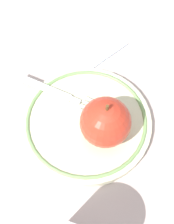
{
  "coord_description": "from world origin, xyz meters",
  "views": [
    {
      "loc": [
        0.21,
        0.08,
        0.45
      ],
      "look_at": [
        -0.0,
        -0.01,
        0.04
      ],
      "focal_mm": 50.0,
      "sensor_mm": 36.0,
      "label": 1
    }
  ],
  "objects_px": {
    "apple_red_whole": "(105,122)",
    "plate": "(87,121)",
    "fork": "(62,95)",
    "napkin_folded": "(78,40)"
  },
  "relations": [
    {
      "from": "fork",
      "to": "napkin_folded",
      "type": "xyz_separation_m",
      "value": [
        -0.13,
        -0.03,
        -0.02
      ]
    },
    {
      "from": "fork",
      "to": "apple_red_whole",
      "type": "bearing_deg",
      "value": -19.93
    },
    {
      "from": "fork",
      "to": "napkin_folded",
      "type": "bearing_deg",
      "value": 106.0
    },
    {
      "from": "apple_red_whole",
      "to": "fork",
      "type": "bearing_deg",
      "value": -111.95
    },
    {
      "from": "napkin_folded",
      "to": "apple_red_whole",
      "type": "bearing_deg",
      "value": 36.12
    },
    {
      "from": "apple_red_whole",
      "to": "fork",
      "type": "height_order",
      "value": "apple_red_whole"
    },
    {
      "from": "plate",
      "to": "napkin_folded",
      "type": "height_order",
      "value": "plate"
    },
    {
      "from": "apple_red_whole",
      "to": "plate",
      "type": "bearing_deg",
      "value": -111.11
    },
    {
      "from": "apple_red_whole",
      "to": "fork",
      "type": "xyz_separation_m",
      "value": [
        -0.04,
        -0.09,
        -0.04
      ]
    },
    {
      "from": "plate",
      "to": "fork",
      "type": "height_order",
      "value": "fork"
    }
  ]
}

